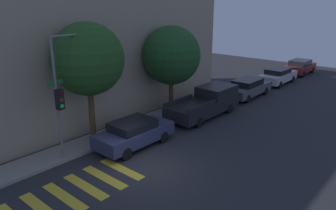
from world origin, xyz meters
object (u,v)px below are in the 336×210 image
(sedan_tail_of_row, at_px, (300,67))
(pickup_truck, at_px, (206,102))
(sedan_near_corner, at_px, (134,133))
(tree_midblock, at_px, (171,56))
(sedan_far_end, at_px, (278,76))
(sedan_middle, at_px, (248,88))
(traffic_light_pole, at_px, (67,82))
(tree_near_corner, at_px, (88,59))

(sedan_tail_of_row, bearing_deg, pickup_truck, -180.00)
(sedan_near_corner, distance_m, tree_midblock, 6.41)
(sedan_far_end, relative_size, sedan_tail_of_row, 1.05)
(pickup_truck, relative_size, sedan_middle, 1.19)
(traffic_light_pole, distance_m, tree_midblock, 8.06)
(sedan_middle, height_order, sedan_tail_of_row, sedan_tail_of_row)
(sedan_near_corner, distance_m, sedan_middle, 12.03)
(tree_near_corner, bearing_deg, tree_midblock, 0.00)
(tree_midblock, bearing_deg, traffic_light_pole, -174.76)
(traffic_light_pole, relative_size, sedan_far_end, 1.30)
(sedan_middle, distance_m, sedan_tail_of_row, 10.94)
(pickup_truck, xyz_separation_m, sedan_middle, (5.60, 0.00, -0.13))
(sedan_tail_of_row, bearing_deg, traffic_light_pole, 177.17)
(sedan_middle, bearing_deg, tree_near_corner, 171.27)
(sedan_middle, relative_size, tree_near_corner, 0.75)
(traffic_light_pole, height_order, tree_near_corner, tree_near_corner)
(traffic_light_pole, distance_m, pickup_truck, 9.73)
(sedan_far_end, distance_m, tree_near_corner, 19.12)
(sedan_tail_of_row, bearing_deg, sedan_middle, 180.00)
(traffic_light_pole, distance_m, sedan_near_corner, 4.27)
(sedan_middle, height_order, tree_near_corner, tree_near_corner)
(pickup_truck, xyz_separation_m, tree_near_corner, (-7.49, 2.01, 3.55))
(traffic_light_pole, xyz_separation_m, sedan_near_corner, (2.79, -1.27, -2.97))
(sedan_near_corner, relative_size, pickup_truck, 0.76)
(sedan_near_corner, xyz_separation_m, sedan_middle, (12.03, 0.00, -0.01))
(sedan_near_corner, height_order, tree_midblock, tree_midblock)
(traffic_light_pole, bearing_deg, tree_midblock, 5.24)
(traffic_light_pole, bearing_deg, sedan_far_end, -3.58)
(sedan_tail_of_row, bearing_deg, sedan_far_end, -180.00)
(tree_near_corner, bearing_deg, pickup_truck, -15.02)
(traffic_light_pole, height_order, sedan_far_end, traffic_light_pole)
(pickup_truck, bearing_deg, tree_near_corner, 164.98)
(sedan_near_corner, bearing_deg, tree_midblock, 20.98)
(sedan_far_end, bearing_deg, pickup_truck, 180.00)
(sedan_near_corner, relative_size, tree_midblock, 0.74)
(traffic_light_pole, xyz_separation_m, sedan_tail_of_row, (25.75, -1.27, -2.96))
(tree_near_corner, distance_m, tree_midblock, 6.33)
(sedan_middle, xyz_separation_m, tree_near_corner, (-13.09, 2.01, 3.68))
(pickup_truck, distance_m, sedan_far_end, 11.17)
(sedan_tail_of_row, height_order, tree_near_corner, tree_near_corner)
(traffic_light_pole, height_order, tree_midblock, traffic_light_pole)
(sedan_near_corner, distance_m, sedan_far_end, 17.60)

